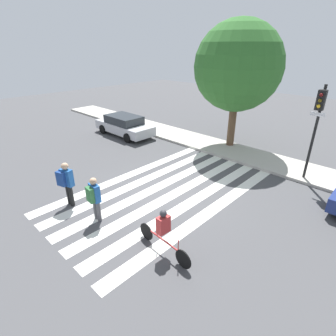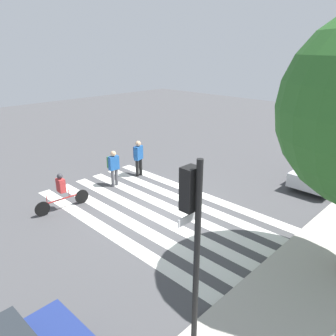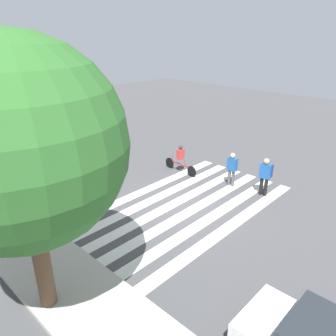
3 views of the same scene
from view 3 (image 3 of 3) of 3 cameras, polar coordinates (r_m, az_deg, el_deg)
name	(u,v)px [view 3 (image 3 of 3)]	position (r m, az deg, el deg)	size (l,w,h in m)	color
ground_plane	(185,206)	(14.73, 2.91, -6.60)	(60.00, 60.00, 0.00)	#444447
sidewalk_curb	(56,274)	(11.51, -18.86, -17.12)	(36.00, 2.50, 0.14)	#ADA89E
crosswalk_stripes	(185,206)	(14.73, 2.91, -6.58)	(5.33, 10.00, 0.01)	silver
traffic_light	(13,148)	(13.76, -25.41, 3.19)	(0.60, 0.50, 4.45)	black
street_tree	(21,145)	(8.20, -24.29, 3.59)	(5.02, 5.02, 7.33)	brown
pedestrian_adult_tall_backpack	(232,167)	(16.49, 11.14, 0.26)	(0.50, 0.42, 1.74)	#4C4C51
pedestrian_adult_yellow_jacket	(266,174)	(15.87, 16.65, -0.96)	(0.56, 0.52, 1.86)	black
cyclist_mid_street	(180,158)	(17.80, 2.18, 1.83)	(2.30, 0.41, 1.57)	black
car_parked_silver_sedan	(23,168)	(18.44, -23.94, -0.02)	(4.33, 1.98, 1.33)	navy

